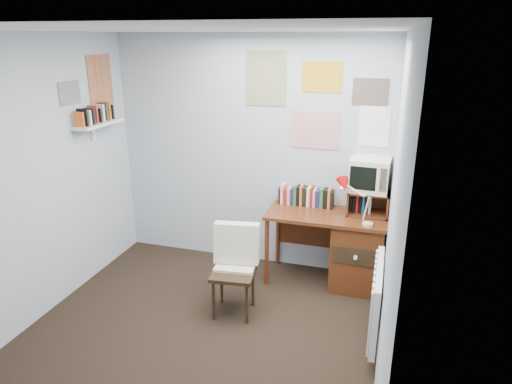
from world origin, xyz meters
TOP-DOWN VIEW (x-y plane):
  - ground at (0.00, 0.00)m, footprint 3.50×3.50m
  - back_wall at (0.00, 1.75)m, footprint 3.00×0.02m
  - left_wall at (-1.50, 0.00)m, footprint 0.02×3.50m
  - right_wall at (1.50, 0.00)m, footprint 0.02×3.50m
  - ceiling at (0.00, 0.00)m, footprint 3.00×3.50m
  - desk at (1.17, 1.48)m, footprint 1.20×0.55m
  - desk_chair at (0.19, 0.65)m, footprint 0.46×0.44m
  - desk_lamp at (1.31, 1.29)m, footprint 0.29×0.26m
  - tv_riser at (1.29, 1.59)m, footprint 0.40×0.30m
  - crt_tv at (1.28, 1.61)m, footprint 0.40×0.37m
  - book_row at (0.66, 1.66)m, footprint 0.60×0.14m
  - radiator at (1.46, 0.55)m, footprint 0.09×0.80m
  - wall_shelf at (-1.40, 1.10)m, footprint 0.20×0.62m
  - posters_back at (0.70, 1.74)m, footprint 1.20×0.01m
  - posters_left at (-1.49, 1.10)m, footprint 0.01×0.70m

SIDE VIEW (x-z plane):
  - ground at x=0.00m, z-range 0.00..0.00m
  - desk at x=1.17m, z-range 0.03..0.79m
  - desk_chair at x=0.19m, z-range 0.00..0.82m
  - radiator at x=1.46m, z-range 0.12..0.72m
  - book_row at x=0.66m, z-range 0.76..0.98m
  - tv_riser at x=1.29m, z-range 0.76..1.01m
  - desk_lamp at x=1.31m, z-range 0.76..1.13m
  - crt_tv at x=1.28m, z-range 1.01..1.37m
  - back_wall at x=0.00m, z-range 0.00..2.50m
  - left_wall at x=-1.50m, z-range 0.00..2.50m
  - right_wall at x=1.50m, z-range 0.00..2.50m
  - wall_shelf at x=-1.40m, z-range 1.50..1.74m
  - posters_back at x=0.70m, z-range 1.40..2.30m
  - posters_left at x=-1.49m, z-range 1.70..2.30m
  - ceiling at x=0.00m, z-range 2.49..2.51m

